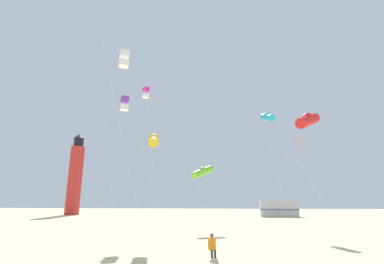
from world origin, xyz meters
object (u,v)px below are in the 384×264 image
(lighthouse_distant, at_px, (75,176))
(kite_tube_scarlet, at_px, (308,120))
(rv_van_silver, at_px, (279,209))
(kite_tube_lime, at_px, (203,172))
(kite_box_violet, at_px, (124,104))
(kite_box_magenta, at_px, (146,93))
(kite_tube_gold, at_px, (154,140))
(kite_flyer_standing, at_px, (212,245))
(kite_diamond_orange, at_px, (299,142))
(kite_tube_cyan, at_px, (267,117))
(kite_box_white, at_px, (124,59))

(lighthouse_distant, bearing_deg, kite_tube_scarlet, -45.46)
(kite_tube_scarlet, distance_m, lighthouse_distant, 51.77)
(rv_van_silver, bearing_deg, kite_tube_lime, -112.95)
(kite_box_violet, relative_size, kite_box_magenta, 0.76)
(kite_box_violet, bearing_deg, lighthouse_distant, 123.36)
(kite_tube_scarlet, relative_size, kite_box_magenta, 0.60)
(kite_tube_gold, bearing_deg, kite_box_magenta, 112.24)
(kite_flyer_standing, xyz_separation_m, kite_diamond_orange, (6.08, 5.66, 6.17))
(kite_tube_lime, relative_size, kite_diamond_orange, 0.85)
(kite_flyer_standing, relative_size, kite_tube_cyan, 0.10)
(kite_tube_scarlet, height_order, lighthouse_distant, lighthouse_distant)
(kite_tube_lime, bearing_deg, kite_box_magenta, -174.97)
(kite_diamond_orange, relative_size, lighthouse_distant, 0.43)
(kite_tube_lime, height_order, kite_box_violet, kite_box_violet)
(kite_tube_cyan, xyz_separation_m, rv_van_silver, (4.92, 23.77, -9.91))
(kite_flyer_standing, relative_size, kite_tube_scarlet, 0.14)
(kite_box_violet, distance_m, rv_van_silver, 37.41)
(kite_box_white, bearing_deg, kite_diamond_orange, 16.65)
(kite_flyer_standing, distance_m, kite_diamond_orange, 10.35)
(kite_box_violet, distance_m, lighthouse_distant, 41.66)
(kite_tube_scarlet, height_order, rv_van_silver, kite_tube_scarlet)
(kite_box_violet, xyz_separation_m, rv_van_silver, (17.51, 31.82, -8.95))
(kite_diamond_orange, relative_size, rv_van_silver, 1.11)
(lighthouse_distant, bearing_deg, kite_tube_gold, -54.03)
(kite_tube_scarlet, bearing_deg, rv_van_silver, 83.17)
(kite_tube_cyan, bearing_deg, kite_tube_gold, -139.90)
(kite_flyer_standing, height_order, lighthouse_distant, lighthouse_distant)
(kite_tube_lime, bearing_deg, kite_box_violet, -130.73)
(kite_box_magenta, xyz_separation_m, lighthouse_distant, (-22.78, 28.50, -5.97))
(kite_box_white, height_order, kite_box_magenta, kite_box_magenta)
(kite_tube_cyan, distance_m, kite_box_magenta, 13.06)
(kite_diamond_orange, bearing_deg, kite_tube_scarlet, -83.64)
(lighthouse_distant, bearing_deg, kite_flyer_standing, -53.63)
(kite_box_violet, xyz_separation_m, kite_tube_gold, (2.61, -0.36, -3.16))
(kite_tube_cyan, distance_m, kite_tube_lime, 9.01)
(rv_van_silver, bearing_deg, kite_tube_cyan, -99.62)
(kite_tube_scarlet, bearing_deg, kite_box_magenta, 148.15)
(kite_box_white, xyz_separation_m, rv_van_silver, (16.23, 35.78, -10.69))
(kite_tube_lime, height_order, kite_box_white, kite_box_white)
(kite_flyer_standing, height_order, kite_box_violet, kite_box_violet)
(kite_tube_lime, distance_m, lighthouse_distant, 40.14)
(kite_tube_cyan, relative_size, kite_tube_gold, 1.52)
(kite_tube_cyan, relative_size, kite_box_white, 0.95)
(kite_tube_gold, xyz_separation_m, rv_van_silver, (14.90, 32.18, -5.79))
(kite_diamond_orange, bearing_deg, kite_box_violet, 178.34)
(kite_box_violet, bearing_deg, rv_van_silver, 61.17)
(kite_tube_scarlet, height_order, kite_box_magenta, kite_box_magenta)
(kite_box_white, height_order, kite_tube_scarlet, kite_box_white)
(kite_tube_cyan, xyz_separation_m, kite_tube_lime, (-6.78, -1.28, -5.80))
(kite_box_violet, height_order, kite_tube_scarlet, kite_box_violet)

